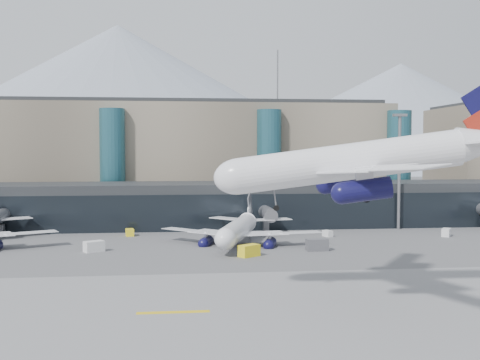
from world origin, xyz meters
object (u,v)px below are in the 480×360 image
Objects in this scene: lightmast_mid at (399,164)px; hero_jet at (380,149)px; veh_b at (130,232)px; veh_c at (317,245)px; jet_parked_mid at (241,222)px; veh_g at (328,233)px; veh_d at (446,232)px; veh_h at (249,251)px; veh_a at (94,246)px.

lightmast_mid is 0.68× the size of hero_jet.
veh_b is 0.67× the size of veh_c.
jet_parked_mid is (-11.40, 44.23, -13.89)m from hero_jet.
lightmast_mid is 11.98× the size of veh_g.
veh_c is at bearing -134.01° from lightmast_mid.
lightmast_mid reaches higher than veh_d.
veh_g is (6.22, 16.38, -0.42)m from veh_c.
veh_d is 0.79× the size of veh_h.
veh_d is (64.36, -7.81, 0.08)m from veh_b.
veh_a reaches higher than veh_b.
hero_jet is at bearing -178.96° from veh_d.
veh_h is (-18.81, -20.70, 0.36)m from veh_g.
veh_h is (26.22, -7.54, 0.04)m from veh_a.
veh_d is at bearing -106.18° from veh_b.
jet_parked_mid is 19.97m from veh_g.
veh_b is at bearing 77.81° from jet_parked_mid.
veh_g is at bearing 12.83° from veh_h.
lightmast_mid is 60.46m from veh_b.
veh_a reaches higher than veh_d.
veh_c is (-24.81, -25.68, -13.38)m from lightmast_mid.
lightmast_mid is at bearing 3.83° from veh_h.
veh_b is at bearing 94.41° from veh_h.
veh_b is (-21.56, 11.82, -3.22)m from jet_parked_mid.
veh_h is at bearing -65.52° from veh_g.
hero_jet is (-25.81, -59.98, 3.42)m from lightmast_mid.
hero_jet is 55.88m from veh_a.
jet_parked_mid is (-37.21, -15.74, -10.47)m from lightmast_mid.
veh_a is (-63.61, -22.46, -13.48)m from lightmast_mid.
hero_jet reaches higher than veh_h.
jet_parked_mid is 8.65× the size of veh_c.
veh_b is 33.71m from veh_h.
veh_c is 1.76× the size of veh_g.
veh_c reaches higher than veh_a.
veh_h is at bearing -149.94° from veh_b.
jet_parked_mid reaches higher than veh_a.
veh_h is (-43.00, -18.27, 0.18)m from veh_d.
hero_jet reaches higher than veh_b.
veh_a is (-37.81, 37.52, -16.90)m from hero_jet.
veh_c is 33.46m from veh_d.
veh_c reaches higher than veh_d.
veh_h is at bearing -164.22° from jet_parked_mid.
veh_h is at bearing 118.50° from hero_jet.
veh_a is at bearing 120.82° from jet_parked_mid.
hero_jet is 13.44× the size of veh_d.
veh_d is (69.21, 10.73, -0.14)m from veh_a.
jet_parked_mid is 43.11m from veh_d.
veh_c is 1.34× the size of veh_d.
veh_g is at bearing -153.41° from lightmast_mid.
veh_c is 17.52m from veh_g.
veh_b is at bearing 117.19° from veh_d.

